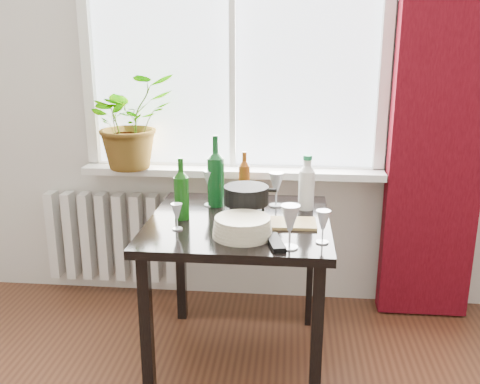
# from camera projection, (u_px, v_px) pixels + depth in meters

# --- Properties ---
(window) EXTENTS (1.72, 0.08, 1.62)m
(window) POSITION_uv_depth(u_px,v_px,m) (233.00, 31.00, 2.92)
(window) COLOR white
(window) RESTS_ON ground
(windowsill) EXTENTS (1.72, 0.20, 0.04)m
(windowsill) POSITION_uv_depth(u_px,v_px,m) (232.00, 171.00, 3.08)
(windowsill) COLOR white
(windowsill) RESTS_ON ground
(curtain) EXTENTS (0.50, 0.12, 2.56)m
(curtain) POSITION_uv_depth(u_px,v_px,m) (442.00, 91.00, 2.81)
(curtain) COLOR #3D050D
(curtain) RESTS_ON ground
(radiator) EXTENTS (0.80, 0.10, 0.55)m
(radiator) POSITION_uv_depth(u_px,v_px,m) (112.00, 237.00, 3.30)
(radiator) COLOR silver
(radiator) RESTS_ON ground
(table) EXTENTS (0.85, 0.85, 0.74)m
(table) POSITION_uv_depth(u_px,v_px,m) (239.00, 238.00, 2.54)
(table) COLOR black
(table) RESTS_ON ground
(potted_plant) EXTENTS (0.64, 0.63, 0.53)m
(potted_plant) POSITION_uv_depth(u_px,v_px,m) (130.00, 121.00, 2.99)
(potted_plant) COLOR #27671B
(potted_plant) RESTS_ON windowsill
(wine_bottle_left) EXTENTS (0.09, 0.09, 0.30)m
(wine_bottle_left) POSITION_uv_depth(u_px,v_px,m) (181.00, 188.00, 2.49)
(wine_bottle_left) COLOR #0F450D
(wine_bottle_left) RESTS_ON table
(wine_bottle_right) EXTENTS (0.09, 0.09, 0.37)m
(wine_bottle_right) POSITION_uv_depth(u_px,v_px,m) (216.00, 170.00, 2.68)
(wine_bottle_right) COLOR #0B3E16
(wine_bottle_right) RESTS_ON table
(bottle_amber) EXTENTS (0.08, 0.08, 0.25)m
(bottle_amber) POSITION_uv_depth(u_px,v_px,m) (244.00, 174.00, 2.84)
(bottle_amber) COLOR #73360C
(bottle_amber) RESTS_ON table
(cleaning_bottle) EXTENTS (0.10, 0.10, 0.28)m
(cleaning_bottle) POSITION_uv_depth(u_px,v_px,m) (307.00, 182.00, 2.64)
(cleaning_bottle) COLOR white
(cleaning_bottle) RESTS_ON table
(wineglass_front_right) EXTENTS (0.10, 0.10, 0.19)m
(wineglass_front_right) POSITION_uv_depth(u_px,v_px,m) (290.00, 226.00, 2.16)
(wineglass_front_right) COLOR silver
(wineglass_front_right) RESTS_ON table
(wineglass_far_right) EXTENTS (0.06, 0.06, 0.15)m
(wineglass_far_right) POSITION_uv_depth(u_px,v_px,m) (323.00, 226.00, 2.22)
(wineglass_far_right) COLOR silver
(wineglass_far_right) RESTS_ON table
(wineglass_back_center) EXTENTS (0.08, 0.08, 0.18)m
(wineglass_back_center) POSITION_uv_depth(u_px,v_px,m) (276.00, 189.00, 2.70)
(wineglass_back_center) COLOR #B0B5BE
(wineglass_back_center) RESTS_ON table
(wineglass_back_left) EXTENTS (0.09, 0.09, 0.19)m
(wineglass_back_left) POSITION_uv_depth(u_px,v_px,m) (211.00, 188.00, 2.71)
(wineglass_back_left) COLOR silver
(wineglass_back_left) RESTS_ON table
(wineglass_front_left) EXTENTS (0.06, 0.06, 0.12)m
(wineglass_front_left) POSITION_uv_depth(u_px,v_px,m) (177.00, 217.00, 2.37)
(wineglass_front_left) COLOR silver
(wineglass_front_left) RESTS_ON table
(plate_stack) EXTENTS (0.32, 0.32, 0.08)m
(plate_stack) POSITION_uv_depth(u_px,v_px,m) (243.00, 227.00, 2.30)
(plate_stack) COLOR beige
(plate_stack) RESTS_ON table
(fondue_pot) EXTENTS (0.25, 0.22, 0.16)m
(fondue_pot) POSITION_uv_depth(u_px,v_px,m) (246.00, 203.00, 2.50)
(fondue_pot) COLOR black
(fondue_pot) RESTS_ON table
(tv_remote) EXTENTS (0.10, 0.19, 0.02)m
(tv_remote) POSITION_uv_depth(u_px,v_px,m) (275.00, 242.00, 2.22)
(tv_remote) COLOR black
(tv_remote) RESTS_ON table
(cutting_board) EXTENTS (0.26, 0.17, 0.01)m
(cutting_board) POSITION_uv_depth(u_px,v_px,m) (289.00, 223.00, 2.45)
(cutting_board) COLOR #9D7F47
(cutting_board) RESTS_ON table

